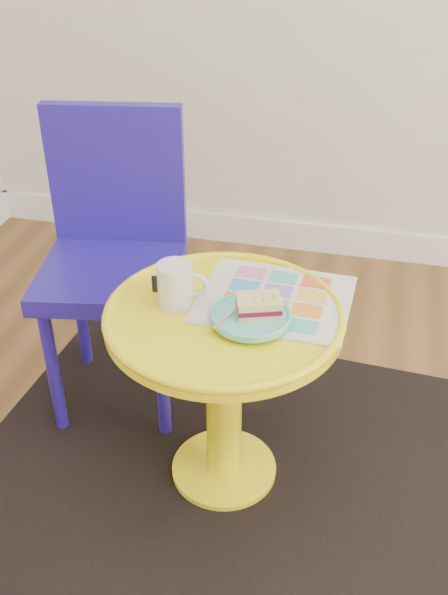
% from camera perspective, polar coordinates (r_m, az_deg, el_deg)
% --- Properties ---
extents(room_walls, '(4.00, 4.00, 4.00)m').
position_cam_1_polar(room_walls, '(1.96, -6.80, -6.89)').
color(room_walls, silver).
rests_on(room_walls, ground).
extents(rug, '(1.37, 1.19, 0.01)m').
position_cam_1_polar(rug, '(1.77, 0.00, -14.67)').
color(rug, black).
rests_on(rug, ground).
extents(side_table, '(0.53, 0.53, 0.50)m').
position_cam_1_polar(side_table, '(1.53, 0.00, -5.68)').
color(side_table, yellow).
rests_on(side_table, ground).
extents(chair, '(0.42, 0.42, 0.82)m').
position_cam_1_polar(chair, '(1.79, -9.41, 4.50)').
color(chair, '#241796').
rests_on(chair, ground).
extents(newspaper, '(0.35, 0.30, 0.01)m').
position_cam_1_polar(newspaper, '(1.49, 4.40, -0.14)').
color(newspaper, silver).
rests_on(newspaper, side_table).
extents(mug, '(0.11, 0.08, 0.10)m').
position_cam_1_polar(mug, '(1.44, -4.12, 1.16)').
color(mug, silver).
rests_on(mug, side_table).
extents(plate, '(0.17, 0.17, 0.02)m').
position_cam_1_polar(plate, '(1.40, 2.34, -1.68)').
color(plate, '#5EC8BE').
rests_on(plate, newspaper).
extents(cake_slice, '(0.11, 0.09, 0.04)m').
position_cam_1_polar(cake_slice, '(1.39, 3.01, -0.70)').
color(cake_slice, '#D3BC8C').
rests_on(cake_slice, plate).
extents(fork, '(0.06, 0.14, 0.00)m').
position_cam_1_polar(fork, '(1.41, 0.82, -1.05)').
color(fork, silver).
rests_on(fork, plate).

